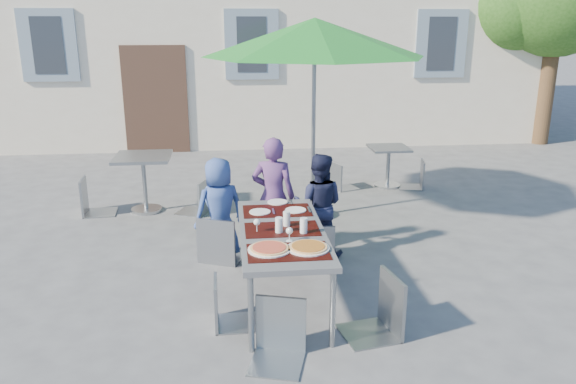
{
  "coord_description": "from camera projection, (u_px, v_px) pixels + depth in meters",
  "views": [
    {
      "loc": [
        -0.52,
        -4.36,
        2.65
      ],
      "look_at": [
        0.11,
        1.53,
        0.85
      ],
      "focal_mm": 35.0,
      "sensor_mm": 36.0,
      "label": 1
    }
  ],
  "objects": [
    {
      "name": "pizza_near_right",
      "position": [
        308.0,
        247.0,
        4.87
      ],
      "size": [
        0.37,
        0.37,
        0.03
      ],
      "color": "white",
      "rests_on": "dining_table"
    },
    {
      "name": "dining_table",
      "position": [
        282.0,
        235.0,
        5.36
      ],
      "size": [
        0.8,
        1.85,
        0.76
      ],
      "color": "#3E3F43",
      "rests_on": "ground"
    },
    {
      "name": "cafe_table_0",
      "position": [
        144.0,
        171.0,
        8.01
      ],
      "size": [
        0.77,
        0.77,
        0.83
      ],
      "color": "#AFB3B7",
      "rests_on": "ground"
    },
    {
      "name": "chair_2",
      "position": [
        315.0,
        217.0,
        6.16
      ],
      "size": [
        0.49,
        0.5,
        1.0
      ],
      "color": "gray",
      "rests_on": "ground"
    },
    {
      "name": "bg_chair_r_1",
      "position": [
        418.0,
        158.0,
        9.19
      ],
      "size": [
        0.47,
        0.46,
        0.87
      ],
      "color": "gray",
      "rests_on": "ground"
    },
    {
      "name": "chair_4",
      "position": [
        383.0,
        270.0,
        4.81
      ],
      "size": [
        0.54,
        0.53,
        1.03
      ],
      "color": "gray",
      "rests_on": "ground"
    },
    {
      "name": "bg_chair_l_1",
      "position": [
        341.0,
        160.0,
        9.13
      ],
      "size": [
        0.48,
        0.48,
        0.84
      ],
      "color": "gray",
      "rests_on": "ground"
    },
    {
      "name": "bg_chair_l_0",
      "position": [
        89.0,
        175.0,
        7.9
      ],
      "size": [
        0.47,
        0.47,
        0.99
      ],
      "color": "gray",
      "rests_on": "ground"
    },
    {
      "name": "cafe_table_1",
      "position": [
        388.0,
        161.0,
        9.29
      ],
      "size": [
        0.63,
        0.63,
        0.67
      ],
      "color": "#AFB3B7",
      "rests_on": "ground"
    },
    {
      "name": "chair_5",
      "position": [
        278.0,
        296.0,
        4.46
      ],
      "size": [
        0.52,
        0.52,
        0.95
      ],
      "color": "gray",
      "rests_on": "ground"
    },
    {
      "name": "ground",
      "position": [
        294.0,
        333.0,
        4.97
      ],
      "size": [
        90.0,
        90.0,
        0.0
      ],
      "primitive_type": "plane",
      "color": "#4A4A4D",
      "rests_on": "ground"
    },
    {
      "name": "chair_0",
      "position": [
        218.0,
        211.0,
        6.29
      ],
      "size": [
        0.6,
        0.6,
        1.03
      ],
      "color": "#90959C",
      "rests_on": "ground"
    },
    {
      "name": "chair_1",
      "position": [
        284.0,
        215.0,
        6.55
      ],
      "size": [
        0.49,
        0.49,
        0.84
      ],
      "color": "gray",
      "rests_on": "ground"
    },
    {
      "name": "child_1",
      "position": [
        273.0,
        196.0,
        6.53
      ],
      "size": [
        0.58,
        0.46,
        1.4
      ],
      "primitive_type": "imported",
      "rotation": [
        0.0,
        0.0,
        2.87
      ],
      "color": "#583369",
      "rests_on": "ground"
    },
    {
      "name": "place_settings",
      "position": [
        278.0,
        208.0,
        5.93
      ],
      "size": [
        0.64,
        0.53,
        0.01
      ],
      "color": "white",
      "rests_on": "dining_table"
    },
    {
      "name": "child_2",
      "position": [
        318.0,
        205.0,
        6.49
      ],
      "size": [
        0.67,
        0.49,
        1.22
      ],
      "primitive_type": "imported",
      "rotation": [
        0.0,
        0.0,
        2.87
      ],
      "color": "#191D38",
      "rests_on": "ground"
    },
    {
      "name": "chair_3",
      "position": [
        225.0,
        275.0,
        4.97
      ],
      "size": [
        0.38,
        0.38,
        0.85
      ],
      "color": "gray",
      "rests_on": "ground"
    },
    {
      "name": "bg_chair_r_0",
      "position": [
        198.0,
        176.0,
        7.95
      ],
      "size": [
        0.55,
        0.54,
        0.94
      ],
      "color": "#929A9E",
      "rests_on": "ground"
    },
    {
      "name": "pizza_near_left",
      "position": [
        269.0,
        248.0,
        4.84
      ],
      "size": [
        0.38,
        0.38,
        0.03
      ],
      "color": "white",
      "rests_on": "dining_table"
    },
    {
      "name": "glassware",
      "position": [
        286.0,
        224.0,
        5.26
      ],
      "size": [
        0.5,
        0.45,
        0.15
      ],
      "color": "silver",
      "rests_on": "dining_table"
    },
    {
      "name": "patio_umbrella",
      "position": [
        315.0,
        39.0,
        7.27
      ],
      "size": [
        2.96,
        2.96,
        2.7
      ],
      "color": "#AFB3B7",
      "rests_on": "ground"
    },
    {
      "name": "child_0",
      "position": [
        219.0,
        209.0,
        6.42
      ],
      "size": [
        0.68,
        0.57,
        1.19
      ],
      "primitive_type": "imported",
      "rotation": [
        0.0,
        0.0,
        3.54
      ],
      "color": "#334C8E",
      "rests_on": "ground"
    }
  ]
}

